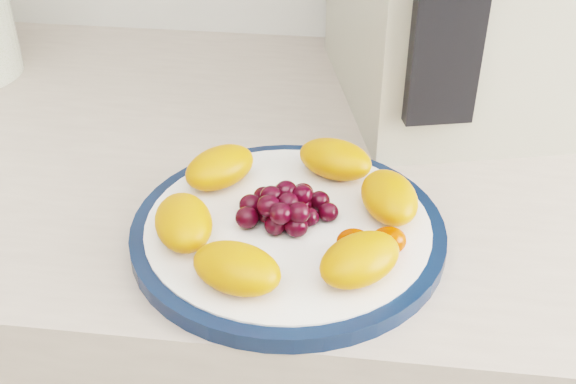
# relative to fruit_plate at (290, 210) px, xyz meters

# --- Properties ---
(plate_rim) EXTENTS (0.28, 0.28, 0.01)m
(plate_rim) POSITION_rel_fruit_plate_xyz_m (-0.00, 0.00, -0.03)
(plate_rim) COLOR #0B1935
(plate_rim) RESTS_ON counter
(plate_face) EXTENTS (0.25, 0.25, 0.02)m
(plate_face) POSITION_rel_fruit_plate_xyz_m (-0.00, 0.00, -0.03)
(plate_face) COLOR white
(plate_face) RESTS_ON counter
(fruit_plate) EXTENTS (0.24, 0.24, 0.04)m
(fruit_plate) POSITION_rel_fruit_plate_xyz_m (0.00, 0.00, 0.00)
(fruit_plate) COLOR #CD5D0A
(fruit_plate) RESTS_ON plate_face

